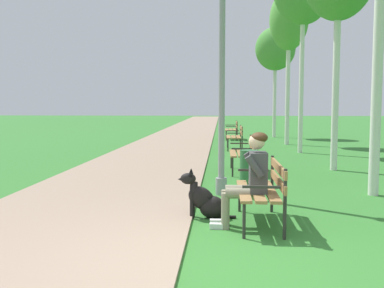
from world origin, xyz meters
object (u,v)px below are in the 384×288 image
(birch_tree_sixth, at_px, (275,49))
(lamp_post_near, at_px, (222,70))
(park_bench_near, at_px, (264,186))
(litter_bin, at_px, (249,168))
(person_seated_on_near_bench, at_px, (250,176))
(birch_tree_fifth, at_px, (289,21))
(park_bench_mid, at_px, (245,151))
(park_bench_far, at_px, (236,135))
(park_bench_furthest, at_px, (233,128))
(dog_black, at_px, (205,200))

(birch_tree_sixth, bearing_deg, lamp_post_near, -100.14)
(park_bench_near, height_order, birch_tree_sixth, birch_tree_sixth)
(litter_bin, bearing_deg, person_seated_on_near_bench, -93.28)
(person_seated_on_near_bench, relative_size, birch_tree_fifth, 0.21)
(park_bench_mid, distance_m, lamp_post_near, 3.21)
(birch_tree_sixth, bearing_deg, park_bench_far, -108.16)
(park_bench_near, xyz_separation_m, park_bench_mid, (-0.03, 4.64, 0.00))
(park_bench_furthest, bearing_deg, park_bench_near, -89.74)
(birch_tree_fifth, distance_m, birch_tree_sixth, 4.10)
(park_bench_furthest, distance_m, dog_black, 14.48)
(park_bench_mid, height_order, park_bench_furthest, same)
(park_bench_near, distance_m, lamp_post_near, 2.65)
(dog_black, bearing_deg, park_bench_mid, 79.91)
(park_bench_furthest, bearing_deg, lamp_post_near, -92.28)
(person_seated_on_near_bench, height_order, lamp_post_near, lamp_post_near)
(birch_tree_fifth, bearing_deg, litter_bin, -102.52)
(park_bench_furthest, distance_m, birch_tree_sixth, 4.56)
(park_bench_near, height_order, park_bench_furthest, same)
(park_bench_mid, distance_m, park_bench_far, 5.43)
(person_seated_on_near_bench, distance_m, lamp_post_near, 2.65)
(dog_black, xyz_separation_m, lamp_post_near, (0.23, 1.69, 1.94))
(park_bench_furthest, xyz_separation_m, dog_black, (-0.74, -14.46, -0.25))
(person_seated_on_near_bench, bearing_deg, park_bench_near, 40.59)
(park_bench_furthest, relative_size, birch_tree_fifth, 0.25)
(park_bench_furthest, distance_m, person_seated_on_near_bench, 14.90)
(lamp_post_near, distance_m, litter_bin, 2.18)
(park_bench_mid, xyz_separation_m, birch_tree_sixth, (2.02, 11.68, 3.74))
(park_bench_mid, relative_size, person_seated_on_near_bench, 1.20)
(park_bench_furthest, bearing_deg, park_bench_mid, -89.78)
(lamp_post_near, relative_size, birch_tree_fifth, 0.70)
(dog_black, relative_size, birch_tree_fifth, 0.14)
(person_seated_on_near_bench, height_order, litter_bin, person_seated_on_near_bench)
(park_bench_furthest, bearing_deg, litter_bin, -89.81)
(park_bench_mid, height_order, birch_tree_sixth, birch_tree_sixth)
(park_bench_mid, relative_size, birch_tree_sixth, 0.28)
(park_bench_near, bearing_deg, park_bench_far, 90.32)
(park_bench_near, bearing_deg, birch_tree_sixth, 83.03)
(lamp_post_near, height_order, birch_tree_sixth, birch_tree_sixth)
(park_bench_far, distance_m, birch_tree_sixth, 7.57)
(park_bench_furthest, height_order, litter_bin, park_bench_furthest)
(park_bench_far, bearing_deg, litter_bin, -89.77)
(dog_black, distance_m, lamp_post_near, 2.59)
(person_seated_on_near_bench, bearing_deg, park_bench_far, 89.15)
(lamp_post_near, xyz_separation_m, litter_bin, (0.55, 1.00, -1.85))
(person_seated_on_near_bench, bearing_deg, birch_tree_sixth, 82.40)
(park_bench_far, relative_size, birch_tree_sixth, 0.28)
(park_bench_far, relative_size, person_seated_on_near_bench, 1.20)
(person_seated_on_near_bench, relative_size, lamp_post_near, 0.29)
(park_bench_furthest, bearing_deg, dog_black, -92.93)
(park_bench_furthest, relative_size, birch_tree_sixth, 0.28)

